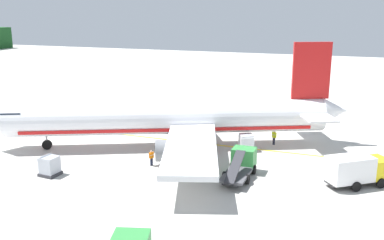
{
  "coord_description": "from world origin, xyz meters",
  "views": [
    {
      "loc": [
        -34.09,
        -0.53,
        15.59
      ],
      "look_at": [
        9.05,
        15.29,
        3.75
      ],
      "focal_mm": 40.8,
      "sensor_mm": 36.0,
      "label": 1
    }
  ],
  "objects_px": {
    "service_truck_baggage": "(357,169)",
    "crew_loader_left": "(171,159)",
    "airliner_foreground": "(172,118)",
    "cargo_container_mid": "(246,142)",
    "cargo_container_near": "(49,166)",
    "crew_marshaller": "(274,136)",
    "crew_loader_right": "(151,157)",
    "service_truck_fuel": "(241,163)"
  },
  "relations": [
    {
      "from": "service_truck_baggage",
      "to": "crew_loader_left",
      "type": "bearing_deg",
      "value": 95.31
    },
    {
      "from": "airliner_foreground",
      "to": "cargo_container_mid",
      "type": "relative_size",
      "value": 17.59
    },
    {
      "from": "airliner_foreground",
      "to": "crew_loader_left",
      "type": "height_order",
      "value": "airliner_foreground"
    },
    {
      "from": "service_truck_baggage",
      "to": "airliner_foreground",
      "type": "bearing_deg",
      "value": 76.03
    },
    {
      "from": "cargo_container_near",
      "to": "crew_loader_left",
      "type": "xyz_separation_m",
      "value": [
        5.81,
        -10.13,
        0.04
      ]
    },
    {
      "from": "airliner_foreground",
      "to": "cargo_container_near",
      "type": "xyz_separation_m",
      "value": [
        -12.4,
        7.59,
        -2.45
      ]
    },
    {
      "from": "crew_marshaller",
      "to": "crew_loader_left",
      "type": "height_order",
      "value": "crew_marshaller"
    },
    {
      "from": "airliner_foreground",
      "to": "cargo_container_near",
      "type": "height_order",
      "value": "airliner_foreground"
    },
    {
      "from": "cargo_container_near",
      "to": "crew_loader_left",
      "type": "distance_m",
      "value": 11.67
    },
    {
      "from": "cargo_container_mid",
      "to": "crew_loader_right",
      "type": "relative_size",
      "value": 1.36
    },
    {
      "from": "service_truck_fuel",
      "to": "airliner_foreground",
      "type": "bearing_deg",
      "value": 57.87
    },
    {
      "from": "airliner_foreground",
      "to": "crew_marshaller",
      "type": "height_order",
      "value": "airliner_foreground"
    },
    {
      "from": "cargo_container_mid",
      "to": "service_truck_fuel",
      "type": "bearing_deg",
      "value": -170.37
    },
    {
      "from": "service_truck_baggage",
      "to": "cargo_container_near",
      "type": "bearing_deg",
      "value": 105.08
    },
    {
      "from": "service_truck_fuel",
      "to": "service_truck_baggage",
      "type": "distance_m",
      "value": 10.42
    },
    {
      "from": "airliner_foreground",
      "to": "crew_marshaller",
      "type": "xyz_separation_m",
      "value": [
        4.67,
        -10.92,
        -2.36
      ]
    },
    {
      "from": "service_truck_baggage",
      "to": "crew_loader_right",
      "type": "xyz_separation_m",
      "value": [
        -1.69,
        19.55,
        -0.6
      ]
    },
    {
      "from": "cargo_container_mid",
      "to": "crew_loader_right",
      "type": "distance_m",
      "value": 11.35
    },
    {
      "from": "crew_marshaller",
      "to": "service_truck_fuel",
      "type": "bearing_deg",
      "value": 173.14
    },
    {
      "from": "crew_loader_left",
      "to": "service_truck_baggage",
      "type": "bearing_deg",
      "value": -84.69
    },
    {
      "from": "airliner_foreground",
      "to": "service_truck_baggage",
      "type": "bearing_deg",
      "value": -103.97
    },
    {
      "from": "service_truck_baggage",
      "to": "crew_marshaller",
      "type": "relative_size",
      "value": 3.42
    },
    {
      "from": "service_truck_fuel",
      "to": "cargo_container_mid",
      "type": "height_order",
      "value": "service_truck_fuel"
    },
    {
      "from": "service_truck_fuel",
      "to": "crew_marshaller",
      "type": "relative_size",
      "value": 3.65
    },
    {
      "from": "cargo_container_mid",
      "to": "service_truck_baggage",
      "type": "bearing_deg",
      "value": -119.0
    },
    {
      "from": "service_truck_baggage",
      "to": "service_truck_fuel",
      "type": "bearing_deg",
      "value": 95.93
    },
    {
      "from": "crew_loader_left",
      "to": "crew_marshaller",
      "type": "bearing_deg",
      "value": -36.65
    },
    {
      "from": "cargo_container_near",
      "to": "crew_loader_left",
      "type": "height_order",
      "value": "cargo_container_near"
    },
    {
      "from": "cargo_container_near",
      "to": "crew_loader_right",
      "type": "bearing_deg",
      "value": -54.45
    },
    {
      "from": "airliner_foreground",
      "to": "crew_loader_right",
      "type": "height_order",
      "value": "airliner_foreground"
    },
    {
      "from": "crew_loader_left",
      "to": "airliner_foreground",
      "type": "bearing_deg",
      "value": 21.04
    },
    {
      "from": "cargo_container_mid",
      "to": "crew_loader_right",
      "type": "xyz_separation_m",
      "value": [
        -8.14,
        7.91,
        0.03
      ]
    },
    {
      "from": "service_truck_baggage",
      "to": "crew_loader_right",
      "type": "height_order",
      "value": "service_truck_baggage"
    },
    {
      "from": "crew_loader_right",
      "to": "cargo_container_near",
      "type": "bearing_deg",
      "value": 125.55
    },
    {
      "from": "service_truck_fuel",
      "to": "crew_marshaller",
      "type": "distance_m",
      "value": 10.8
    },
    {
      "from": "service_truck_fuel",
      "to": "crew_marshaller",
      "type": "bearing_deg",
      "value": -6.86
    },
    {
      "from": "crew_loader_right",
      "to": "service_truck_fuel",
      "type": "bearing_deg",
      "value": -86.2
    },
    {
      "from": "crew_marshaller",
      "to": "service_truck_baggage",
      "type": "bearing_deg",
      "value": -136.76
    },
    {
      "from": "service_truck_fuel",
      "to": "cargo_container_mid",
      "type": "distance_m",
      "value": 7.64
    },
    {
      "from": "airliner_foreground",
      "to": "crew_marshaller",
      "type": "distance_m",
      "value": 12.11
    },
    {
      "from": "cargo_container_mid",
      "to": "crew_marshaller",
      "type": "bearing_deg",
      "value": -38.78
    },
    {
      "from": "service_truck_fuel",
      "to": "crew_loader_left",
      "type": "height_order",
      "value": "service_truck_fuel"
    }
  ]
}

